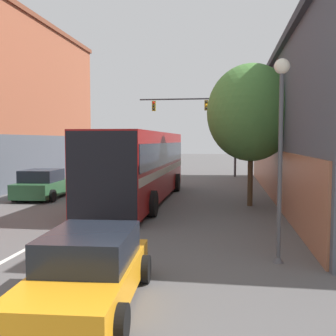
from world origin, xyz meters
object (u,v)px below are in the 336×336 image
Objects in this scene: hatchback_foreground at (88,271)px; parked_car_left_near at (43,185)px; traffic_signal_gantry at (207,118)px; street_tree_near at (251,113)px; bus at (141,163)px; parked_car_left_far at (121,165)px; street_lamp at (281,137)px.

parked_car_left_near is (-6.65, 11.81, 0.08)m from hatchback_foreground.
street_tree_near is at bearing -79.13° from traffic_signal_gantry.
hatchback_foreground is 0.99× the size of parked_car_left_near.
bus is at bearing 173.26° from street_tree_near.
bus is at bearing 4.38° from hatchback_foreground.
parked_car_left_far is 0.58× the size of traffic_signal_gantry.
traffic_signal_gantry is at bearing -10.51° from bus.
street_tree_near is at bearing 91.41° from street_lamp.
traffic_signal_gantry reaches higher than street_tree_near.
street_lamp reaches higher than parked_car_left_far.
traffic_signal_gantry is 1.25× the size of street_tree_near.
street_tree_near reaches higher than bus.
parked_car_left_near is at bearing 25.83° from hatchback_foreground.
parked_car_left_near is 16.44m from parked_car_left_far.
street_lamp is at bearing -149.37° from bus.
bus is at bearing -168.66° from parked_car_left_far.
street_lamp reaches higher than hatchback_foreground.
bus is 2.71× the size of parked_car_left_far.
hatchback_foreground is at bearing -91.76° from traffic_signal_gantry.
bus is 2.56× the size of street_lamp.
parked_car_left_far is at bearing 157.23° from traffic_signal_gantry.
traffic_signal_gantry is at bearing 97.40° from street_lamp.
parked_car_left_far is (-7.21, 28.24, 0.03)m from hatchback_foreground.
traffic_signal_gantry is 22.23m from street_lamp.
street_lamp reaches higher than bus.
parked_car_left_far is at bearing 10.78° from hatchback_foreground.
traffic_signal_gantry is (0.77, 24.90, 4.08)m from hatchback_foreground.
street_tree_near is at bearing -20.68° from hatchback_foreground.
bus is 5.55m from street_tree_near.
bus is 10.27m from street_lamp.
street_lamp is 0.77× the size of street_tree_near.
traffic_signal_gantry is at bearing -120.06° from parked_car_left_far.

